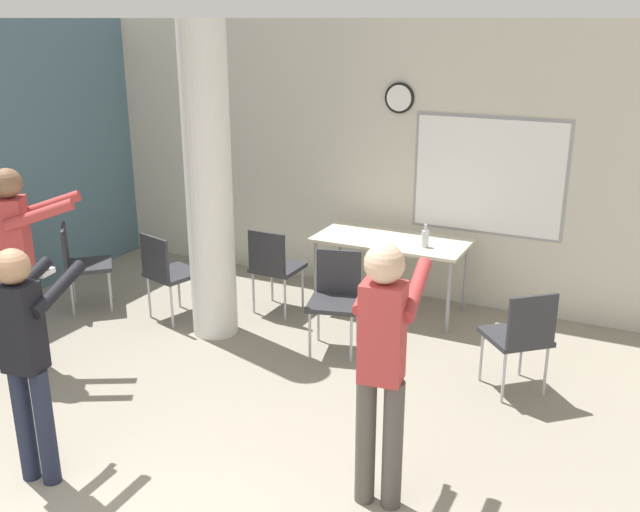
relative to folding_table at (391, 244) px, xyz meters
name	(u,v)px	position (x,y,z in m)	size (l,w,h in m)	color
wall_back	(399,162)	(-0.15, 0.56, 0.71)	(8.00, 0.15, 2.80)	beige
support_pillar	(209,186)	(-1.28, -1.21, 0.71)	(0.41, 0.41, 2.80)	silver
folding_table	(391,244)	(0.00, 0.00, 0.00)	(1.49, 0.71, 0.75)	beige
bottle_on_table	(425,238)	(0.37, -0.10, 0.14)	(0.07, 0.07, 0.22)	silver
chair_near_pillar	(167,270)	(-1.84, -1.16, -0.18)	(0.54, 0.54, 0.87)	#2D2D33
chair_table_left	(274,264)	(-1.00, -0.57, -0.18)	(0.45, 0.45, 0.87)	#2D2D33
chair_table_front	(336,294)	(-0.12, -1.03, -0.18)	(0.54, 0.54, 0.87)	#2D2D33
chair_mid_room	(521,333)	(1.49, -1.15, -0.18)	(0.62, 0.62, 0.87)	#2D2D33
chair_by_left_wall	(81,260)	(-2.79, -1.32, -0.18)	(0.62, 0.62, 0.87)	#2D2D33
person_watching_back	(21,255)	(-2.21, -2.50, 0.31)	(0.68, 0.60, 1.71)	#2D3347
person_playing_front	(27,348)	(-1.00, -3.57, 0.22)	(0.40, 0.59, 1.55)	#1E2338
person_playing_side	(383,356)	(1.01, -2.84, 0.28)	(0.42, 0.63, 1.65)	#514C47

